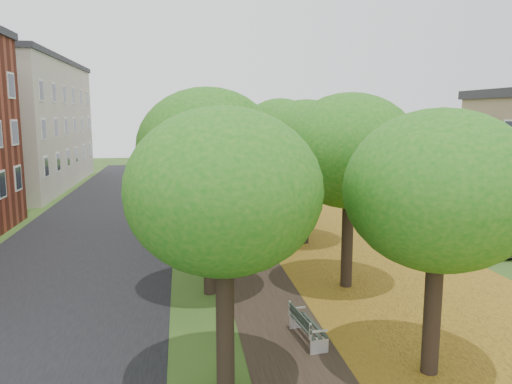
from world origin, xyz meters
name	(u,v)px	position (x,y,z in m)	size (l,w,h in m)	color
ground	(322,381)	(0.00, 0.00, 0.00)	(120.00, 120.00, 0.00)	#2D4C19
street_asphalt	(93,235)	(-7.50, 15.00, 0.00)	(8.00, 70.00, 0.01)	black
footpath	(242,230)	(0.00, 15.00, 0.00)	(3.20, 70.00, 0.01)	black
leaf_verge	(334,227)	(5.00, 15.00, 0.01)	(7.50, 70.00, 0.01)	#AE8320
parking_lot	(470,218)	(13.50, 16.00, 0.00)	(9.00, 16.00, 0.01)	black
tree_row_west	(198,142)	(-2.20, 15.00, 4.59)	(4.40, 34.40, 6.48)	black
tree_row_east	(291,142)	(2.60, 15.00, 4.59)	(4.40, 34.40, 6.48)	black
building_cream	(6,124)	(-17.00, 33.00, 5.21)	(10.30, 20.30, 10.40)	beige
bench	(306,325)	(0.14, 2.05, 0.42)	(0.70, 1.77, 0.82)	#242D26
car_red	(469,222)	(11.00, 12.14, 0.70)	(1.49, 4.27, 1.41)	maroon
car_grey	(412,201)	(11.00, 18.24, 0.67)	(1.88, 4.63, 1.34)	#37383D
car_white	(396,194)	(11.00, 20.67, 0.73)	(2.44, 5.29, 1.47)	silver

